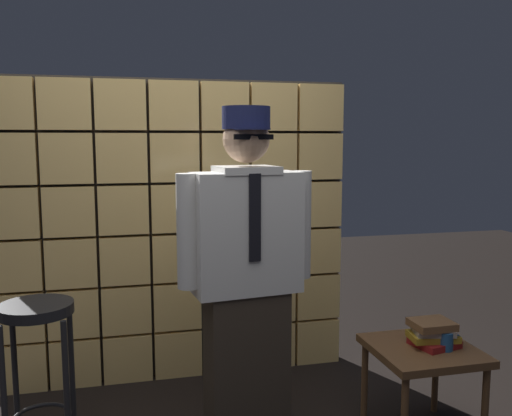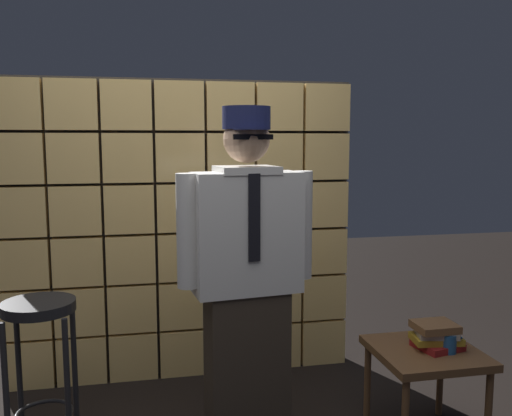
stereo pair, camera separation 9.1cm
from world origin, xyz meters
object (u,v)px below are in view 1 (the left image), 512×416
(side_table, at_px, (423,358))
(book_stack, at_px, (433,334))
(coffee_mug, at_px, (446,341))
(standing_person, at_px, (247,277))
(bar_stool, at_px, (38,346))

(side_table, height_order, book_stack, book_stack)
(coffee_mug, bearing_deg, book_stack, 123.33)
(standing_person, height_order, side_table, standing_person)
(bar_stool, distance_m, side_table, 1.92)
(coffee_mug, bearing_deg, standing_person, 171.26)
(side_table, xyz_separation_m, book_stack, (0.05, -0.01, 0.13))
(bar_stool, relative_size, coffee_mug, 6.34)
(side_table, distance_m, coffee_mug, 0.16)
(coffee_mug, bearing_deg, bar_stool, 172.33)
(bar_stool, height_order, coffee_mug, bar_stool)
(standing_person, xyz_separation_m, coffee_mug, (1.01, -0.15, -0.35))
(coffee_mug, bearing_deg, side_table, 143.16)
(book_stack, bearing_deg, side_table, 170.91)
(book_stack, bearing_deg, standing_person, 174.25)
(standing_person, bearing_deg, coffee_mug, -15.63)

